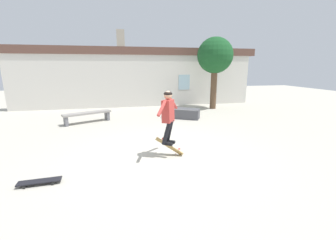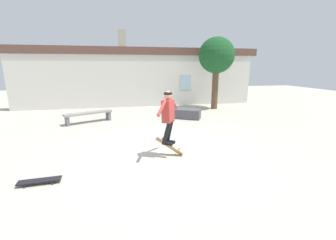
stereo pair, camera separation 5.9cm
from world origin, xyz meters
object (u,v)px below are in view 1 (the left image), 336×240
tree_right (215,56)px  skateboard_flipping (169,146)px  skateboard_resting (40,181)px  skater (168,113)px  skate_ledge (182,113)px  park_bench (87,115)px

tree_right → skateboard_flipping: 7.93m
skateboard_resting → skater: bearing=-166.5°
skate_ledge → skateboard_resting: 6.93m
skateboard_flipping → skater: bearing=-106.2°
park_bench → skate_ledge: bearing=-24.9°
skate_ledge → tree_right: bearing=70.4°
tree_right → skater: 7.75m
tree_right → park_bench: 7.39m
skateboard_flipping → skateboard_resting: 3.11m
skater → skateboard_resting: (-2.90, -0.91, -1.12)m
tree_right → skater: tree_right is taller
skate_ledge → skateboard_resting: size_ratio=1.96×
skate_ledge → skateboard_flipping: size_ratio=2.32×
skater → tree_right: bearing=93.9°
tree_right → skateboard_resting: size_ratio=4.70×
park_bench → skater: 5.14m
skateboard_resting → tree_right: bearing=-137.5°
skate_ledge → skateboard_resting: bearing=-100.7°
skateboard_flipping → skateboard_resting: (-2.95, -0.98, -0.18)m
park_bench → skate_ledge: 4.22m
skateboard_resting → skate_ledge: bearing=-134.7°
tree_right → skater: size_ratio=2.80×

